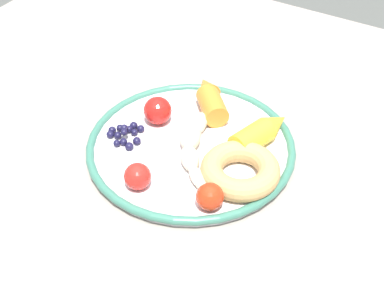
# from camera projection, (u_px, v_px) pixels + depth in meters

# --- Properties ---
(dining_table) EXTENTS (1.10, 0.98, 0.75)m
(dining_table) POSITION_uv_depth(u_px,v_px,m) (186.00, 190.00, 0.86)
(dining_table) COLOR #A09288
(dining_table) RESTS_ON ground_plane
(plate) EXTENTS (0.30, 0.30, 0.02)m
(plate) POSITION_uv_depth(u_px,v_px,m) (192.00, 146.00, 0.80)
(plate) COLOR white
(plate) RESTS_ON dining_table
(banana) EXTENTS (0.10, 0.18, 0.03)m
(banana) POSITION_uv_depth(u_px,v_px,m) (195.00, 140.00, 0.79)
(banana) COLOR beige
(banana) RESTS_ON plate
(carrot_orange) EXTENTS (0.10, 0.10, 0.04)m
(carrot_orange) POSITION_uv_depth(u_px,v_px,m) (211.00, 98.00, 0.85)
(carrot_orange) COLOR orange
(carrot_orange) RESTS_ON plate
(carrot_yellow) EXTENTS (0.06, 0.11, 0.04)m
(carrot_yellow) POSITION_uv_depth(u_px,v_px,m) (262.00, 132.00, 0.79)
(carrot_yellow) COLOR yellow
(carrot_yellow) RESTS_ON plate
(donut) EXTENTS (0.13, 0.13, 0.03)m
(donut) POSITION_uv_depth(u_px,v_px,m) (240.00, 170.00, 0.74)
(donut) COLOR tan
(donut) RESTS_ON plate
(blueberry_pile) EXTENTS (0.06, 0.06, 0.02)m
(blueberry_pile) POSITION_uv_depth(u_px,v_px,m) (126.00, 134.00, 0.81)
(blueberry_pile) COLOR #191638
(blueberry_pile) RESTS_ON plate
(tomato_near) EXTENTS (0.04, 0.04, 0.04)m
(tomato_near) POSITION_uv_depth(u_px,v_px,m) (210.00, 197.00, 0.70)
(tomato_near) COLOR red
(tomato_near) RESTS_ON plate
(tomato_mid) EXTENTS (0.04, 0.04, 0.04)m
(tomato_mid) POSITION_uv_depth(u_px,v_px,m) (137.00, 176.00, 0.72)
(tomato_mid) COLOR red
(tomato_mid) RESTS_ON plate
(tomato_far) EXTENTS (0.04, 0.04, 0.04)m
(tomato_far) POSITION_uv_depth(u_px,v_px,m) (158.00, 111.00, 0.83)
(tomato_far) COLOR red
(tomato_far) RESTS_ON plate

